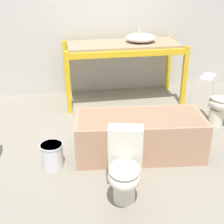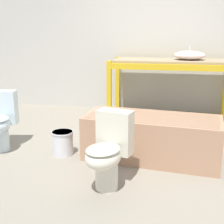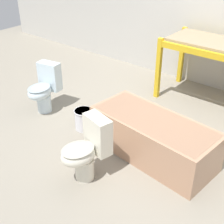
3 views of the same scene
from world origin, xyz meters
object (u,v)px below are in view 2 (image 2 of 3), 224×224
Objects in this scene: toilet_near at (0,121)px; bucket_white at (63,142)px; sink_basin at (190,55)px; bathtub_main at (152,134)px; toilet_far at (108,151)px.

bucket_white is (0.81, -0.01, -0.22)m from toilet_near.
sink_basin is at bearing 51.03° from bucket_white.
bathtub_main is 2.21× the size of toilet_near.
sink_basin is 1.97m from bathtub_main.
toilet_far is 1.00m from bucket_white.
sink_basin is at bearing 28.68° from toilet_near.
toilet_far is 2.49× the size of bucket_white.
bucket_white is at bearing -168.58° from bathtub_main.
bucket_white is (-1.50, -1.86, -0.91)m from sink_basin.
bathtub_main is 1.87m from toilet_near.
toilet_far is at bearing -44.35° from bucket_white.
sink_basin is 2.56m from bucket_white.
sink_basin is 1.71× the size of bucket_white.
bucket_white is at bearing -128.97° from sink_basin.
toilet_near is at bearing 169.15° from toilet_far.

